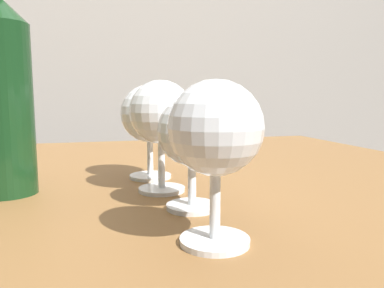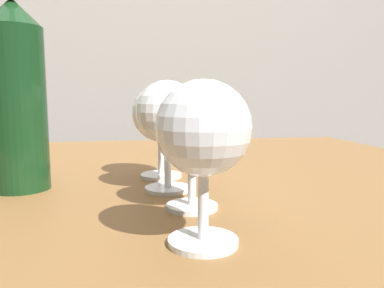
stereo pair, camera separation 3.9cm
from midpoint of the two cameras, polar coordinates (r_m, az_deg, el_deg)
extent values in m
cube|color=brown|center=(0.61, -9.68, -5.59)|extent=(1.10, 0.86, 0.03)
cylinder|color=brown|center=(1.21, 13.90, -17.01)|extent=(0.06, 0.06, 0.69)
cylinder|color=white|center=(0.32, -0.12, -14.82)|extent=(0.06, 0.06, 0.00)
cylinder|color=white|center=(0.30, -0.12, -8.56)|extent=(0.01, 0.01, 0.07)
sphere|color=white|center=(0.29, -0.12, 2.53)|extent=(0.08, 0.08, 0.08)
ellipsoid|color=beige|center=(0.29, -0.12, 3.27)|extent=(0.07, 0.07, 0.04)
cylinder|color=white|center=(0.41, -2.80, -9.69)|extent=(0.06, 0.06, 0.00)
cylinder|color=white|center=(0.40, -2.83, -5.49)|extent=(0.01, 0.01, 0.06)
sphere|color=white|center=(0.39, -2.88, 2.00)|extent=(0.07, 0.07, 0.07)
ellipsoid|color=maroon|center=(0.39, -2.87, 1.46)|extent=(0.07, 0.07, 0.03)
cylinder|color=white|center=(0.48, -7.06, -7.01)|extent=(0.06, 0.06, 0.00)
cylinder|color=white|center=(0.47, -7.13, -2.52)|extent=(0.01, 0.01, 0.07)
sphere|color=white|center=(0.47, -7.25, 4.97)|extent=(0.08, 0.08, 0.08)
ellipsoid|color=#470A16|center=(0.47, -7.24, 4.27)|extent=(0.07, 0.07, 0.02)
cylinder|color=white|center=(0.56, -8.47, -4.98)|extent=(0.06, 0.06, 0.00)
cylinder|color=white|center=(0.55, -8.54, -1.48)|extent=(0.01, 0.01, 0.06)
sphere|color=white|center=(0.55, -8.66, 4.71)|extent=(0.08, 0.08, 0.08)
ellipsoid|color=maroon|center=(0.55, -8.66, 4.48)|extent=(0.07, 0.07, 0.03)
cylinder|color=#143819|center=(0.52, -29.29, 4.50)|extent=(0.07, 0.07, 0.21)
camera|label=1|loc=(0.02, -92.86, -0.37)|focal=34.36mm
camera|label=2|loc=(0.02, 87.14, 0.37)|focal=34.36mm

